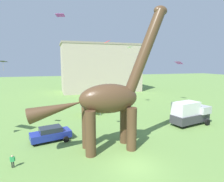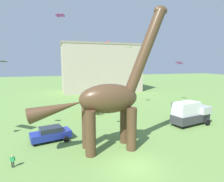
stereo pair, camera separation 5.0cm
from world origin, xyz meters
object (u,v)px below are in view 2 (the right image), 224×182
(kite_drifting, at_px, (107,42))
(kite_far_left, at_px, (3,61))
(festival_canopy_tent, at_px, (90,99))
(dinosaur_sculpture, at_px, (108,99))
(person_photographer, at_px, (12,160))
(parked_sedan_left, at_px, (51,134))
(kite_high_left, at_px, (60,15))
(parked_box_truck, at_px, (190,113))
(kite_trailing, at_px, (179,63))
(kite_far_right, at_px, (130,47))

(kite_drifting, xyz_separation_m, kite_far_left, (-15.17, -11.55, -3.84))
(festival_canopy_tent, bearing_deg, dinosaur_sculpture, -93.32)
(person_photographer, bearing_deg, kite_drifting, 80.57)
(dinosaur_sculpture, bearing_deg, festival_canopy_tent, 57.33)
(parked_sedan_left, relative_size, festival_canopy_tent, 1.42)
(kite_high_left, relative_size, kite_far_left, 0.84)
(dinosaur_sculpture, distance_m, parked_box_truck, 13.69)
(parked_box_truck, relative_size, festival_canopy_tent, 1.88)
(person_photographer, height_order, kite_trailing, kite_trailing)
(parked_sedan_left, distance_m, kite_far_right, 20.88)
(dinosaur_sculpture, relative_size, kite_trailing, 7.98)
(parked_sedan_left, xyz_separation_m, kite_far_left, (-4.63, 2.74, 7.75))
(kite_far_right, bearing_deg, parked_box_truck, -69.97)
(dinosaur_sculpture, bearing_deg, parked_sedan_left, 116.18)
(parked_box_truck, bearing_deg, person_photographer, -179.06)
(dinosaur_sculpture, height_order, kite_trailing, dinosaur_sculpture)
(dinosaur_sculpture, xyz_separation_m, parked_box_truck, (12.74, 3.69, -3.38))
(person_photographer, height_order, kite_high_left, kite_high_left)
(kite_drifting, bearing_deg, festival_canopy_tent, -130.99)
(parked_box_truck, distance_m, person_photographer, 21.61)
(person_photographer, distance_m, kite_far_left, 10.99)
(parked_sedan_left, height_order, kite_drifting, kite_drifting)
(parked_sedan_left, bearing_deg, kite_far_right, 26.76)
(kite_far_right, height_order, kite_drifting, kite_drifting)
(kite_high_left, relative_size, kite_far_right, 0.70)
(festival_canopy_tent, xyz_separation_m, kite_far_left, (-10.79, -6.51, 6.01))
(person_photographer, distance_m, kite_trailing, 34.52)
(person_photographer, bearing_deg, festival_canopy_tent, 82.83)
(parked_box_truck, distance_m, festival_canopy_tent, 15.19)
(festival_canopy_tent, bearing_deg, kite_high_left, -112.08)
(parked_sedan_left, height_order, kite_far_right, kite_far_right)
(kite_high_left, bearing_deg, person_photographer, -154.74)
(parked_box_truck, height_order, kite_drifting, kite_drifting)
(kite_drifting, relative_size, kite_far_left, 1.74)
(kite_high_left, height_order, kite_drifting, kite_drifting)
(person_photographer, bearing_deg, kite_far_left, 128.88)
(festival_canopy_tent, relative_size, kite_far_right, 2.43)
(kite_drifting, bearing_deg, parked_sedan_left, -126.43)
(person_photographer, relative_size, kite_high_left, 1.18)
(dinosaur_sculpture, xyz_separation_m, kite_high_left, (-4.09, 1.03, 7.53))
(dinosaur_sculpture, relative_size, kite_high_left, 15.45)
(parked_sedan_left, bearing_deg, kite_far_left, 136.81)
(kite_far_left, bearing_deg, parked_sedan_left, -30.61)
(parked_sedan_left, relative_size, kite_high_left, 4.98)
(kite_high_left, xyz_separation_m, kite_trailing, (24.41, 15.56, -4.06))
(parked_sedan_left, distance_m, kite_trailing, 29.79)
(kite_trailing, bearing_deg, kite_far_left, -161.54)
(dinosaur_sculpture, bearing_deg, kite_high_left, 136.48)
(person_photographer, xyz_separation_m, kite_high_left, (4.25, 2.00, 11.92))
(festival_canopy_tent, bearing_deg, person_photographer, -123.10)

